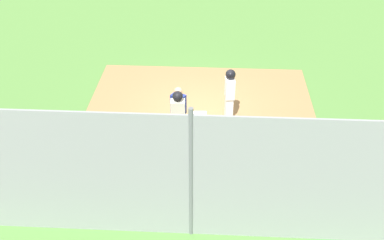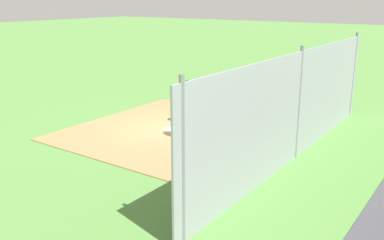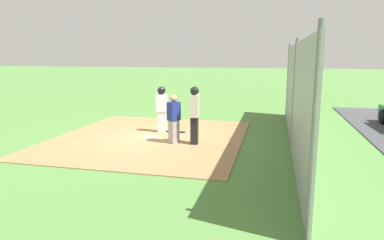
% 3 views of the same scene
% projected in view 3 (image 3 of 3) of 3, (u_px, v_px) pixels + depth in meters
% --- Properties ---
extents(ground_plane, '(140.00, 140.00, 0.00)m').
position_uv_depth(ground_plane, '(150.00, 138.00, 11.97)').
color(ground_plane, '#51843D').
extents(dirt_infield, '(7.20, 6.40, 0.03)m').
position_uv_depth(dirt_infield, '(150.00, 138.00, 11.97)').
color(dirt_infield, '#9E774C').
rests_on(dirt_infield, ground_plane).
extents(home_plate, '(0.46, 0.46, 0.02)m').
position_uv_depth(home_plate, '(150.00, 137.00, 11.97)').
color(home_plate, white).
rests_on(home_plate, dirt_infield).
extents(catcher, '(0.46, 0.41, 1.58)m').
position_uv_depth(catcher, '(174.00, 118.00, 11.04)').
color(catcher, '#9E9EA3').
rests_on(catcher, dirt_infield).
extents(umpire, '(0.40, 0.29, 1.85)m').
position_uv_depth(umpire, '(194.00, 114.00, 10.89)').
color(umpire, black).
rests_on(umpire, dirt_infield).
extents(runner, '(0.31, 0.41, 1.70)m').
position_uv_depth(runner, '(162.00, 106.00, 12.60)').
color(runner, silver).
rests_on(runner, dirt_infield).
extents(baseball_bat, '(0.10, 0.84, 0.06)m').
position_uv_depth(baseball_bat, '(174.00, 132.00, 12.68)').
color(baseball_bat, black).
rests_on(baseball_bat, dirt_infield).
extents(backstop_fence, '(12.00, 0.10, 3.35)m').
position_uv_depth(backstop_fence, '(294.00, 96.00, 10.58)').
color(backstop_fence, '#93999E').
rests_on(backstop_fence, ground_plane).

